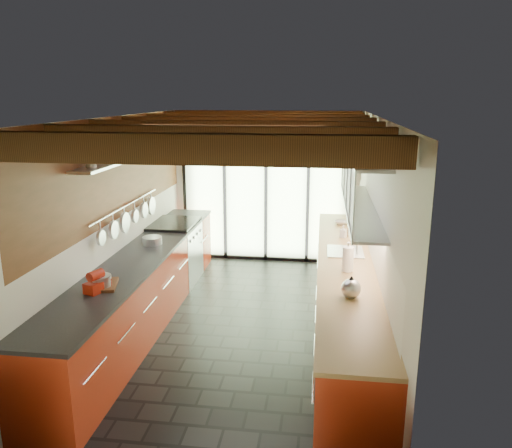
# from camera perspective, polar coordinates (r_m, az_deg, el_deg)

# --- Properties ---
(ground) EXTENTS (5.50, 5.50, 0.00)m
(ground) POSITION_cam_1_polar(r_m,az_deg,el_deg) (6.47, -1.67, -11.64)
(ground) COLOR black
(ground) RESTS_ON ground
(room_shell) EXTENTS (5.50, 5.50, 5.50)m
(room_shell) POSITION_cam_1_polar(r_m,az_deg,el_deg) (5.93, -1.79, 2.86)
(room_shell) COLOR silver
(room_shell) RESTS_ON ground
(ceiling_beams) EXTENTS (3.14, 5.06, 4.90)m
(ceiling_beams) POSITION_cam_1_polar(r_m,az_deg,el_deg) (6.19, -1.27, 10.92)
(ceiling_beams) COLOR #593316
(ceiling_beams) RESTS_ON ground
(glass_door) EXTENTS (2.95, 0.10, 2.90)m
(glass_door) POSITION_cam_1_polar(r_m,az_deg,el_deg) (8.56, 1.15, 6.52)
(glass_door) COLOR #C6EAAD
(glass_door) RESTS_ON ground
(left_counter) EXTENTS (0.68, 5.00, 0.92)m
(left_counter) POSITION_cam_1_polar(r_m,az_deg,el_deg) (6.59, -12.79, -7.12)
(left_counter) COLOR #AF2E15
(left_counter) RESTS_ON ground
(range_stove) EXTENTS (0.66, 0.90, 0.97)m
(range_stove) POSITION_cam_1_polar(r_m,az_deg,el_deg) (7.88, -9.19, -3.25)
(range_stove) COLOR silver
(range_stove) RESTS_ON ground
(right_counter) EXTENTS (0.68, 5.00, 0.92)m
(right_counter) POSITION_cam_1_polar(r_m,az_deg,el_deg) (6.21, 10.10, -8.34)
(right_counter) COLOR #AF2E15
(right_counter) RESTS_ON ground
(sink_assembly) EXTENTS (0.45, 0.52, 0.43)m
(sink_assembly) POSITION_cam_1_polar(r_m,az_deg,el_deg) (6.42, 10.28, -2.85)
(sink_assembly) COLOR silver
(sink_assembly) RESTS_ON right_counter
(upper_cabinets_right) EXTENTS (0.34, 3.00, 3.00)m
(upper_cabinets_right) POSITION_cam_1_polar(r_m,az_deg,el_deg) (6.13, 12.03, 4.80)
(upper_cabinets_right) COLOR silver
(upper_cabinets_right) RESTS_ON ground
(left_wall_fixtures) EXTENTS (0.28, 2.60, 0.96)m
(left_wall_fixtures) POSITION_cam_1_polar(r_m,az_deg,el_deg) (6.53, -14.30, 4.84)
(left_wall_fixtures) COLOR silver
(left_wall_fixtures) RESTS_ON ground
(stand_mixer) EXTENTS (0.23, 0.29, 0.23)m
(stand_mixer) POSITION_cam_1_polar(r_m,az_deg,el_deg) (5.33, -17.68, -6.41)
(stand_mixer) COLOR #B4210E
(stand_mixer) RESTS_ON left_counter
(pot_large) EXTENTS (0.28, 0.28, 0.14)m
(pot_large) POSITION_cam_1_polar(r_m,az_deg,el_deg) (5.39, -17.35, -6.36)
(pot_large) COLOR silver
(pot_large) RESTS_ON left_counter
(pot_small) EXTENTS (0.34, 0.34, 0.10)m
(pot_small) POSITION_cam_1_polar(r_m,az_deg,el_deg) (6.80, -11.79, -1.86)
(pot_small) COLOR silver
(pot_small) RESTS_ON left_counter
(cutting_board) EXTENTS (0.36, 0.44, 0.03)m
(cutting_board) POSITION_cam_1_polar(r_m,az_deg,el_deg) (5.46, -17.07, -6.69)
(cutting_board) COLOR brown
(cutting_board) RESTS_ON left_counter
(kettle) EXTENTS (0.20, 0.25, 0.23)m
(kettle) POSITION_cam_1_polar(r_m,az_deg,el_deg) (5.02, 10.81, -7.13)
(kettle) COLOR silver
(kettle) RESTS_ON right_counter
(paper_towel) EXTENTS (0.15, 0.15, 0.34)m
(paper_towel) POSITION_cam_1_polar(r_m,az_deg,el_deg) (5.70, 10.45, -4.00)
(paper_towel) COLOR white
(paper_towel) RESTS_ON right_counter
(soap_bottle) EXTENTS (0.10, 0.10, 0.17)m
(soap_bottle) POSITION_cam_1_polar(r_m,az_deg,el_deg) (7.06, 9.93, -0.85)
(soap_bottle) COLOR silver
(soap_bottle) RESTS_ON right_counter
(bowl) EXTENTS (0.22, 0.22, 0.05)m
(bowl) POSITION_cam_1_polar(r_m,az_deg,el_deg) (7.79, 9.72, 0.17)
(bowl) COLOR silver
(bowl) RESTS_ON right_counter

